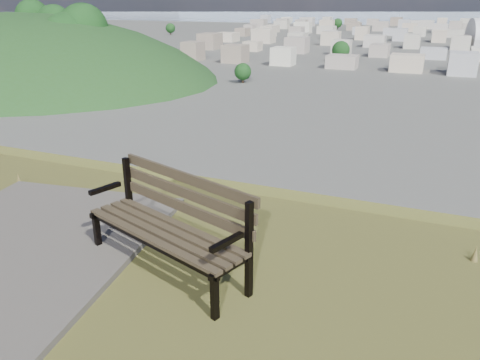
% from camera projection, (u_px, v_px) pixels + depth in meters
% --- Properties ---
extents(park_bench, '(2.00, 1.20, 1.00)m').
position_uv_depth(park_bench, '(172.00, 219.00, 4.73)').
color(park_bench, '#443927').
rests_on(park_bench, hilltop_mesa).
extents(gravel_patch, '(3.15, 4.12, 0.08)m').
position_uv_depth(gravel_patch, '(6.00, 258.00, 5.05)').
color(gravel_patch, '#5C5650').
rests_on(gravel_patch, hilltop_mesa).
extents(green_wooded_hill, '(178.91, 143.13, 89.46)m').
position_uv_depth(green_wooded_hill, '(18.00, 77.00, 174.96)').
color(green_wooded_hill, '#1F4419').
rests_on(green_wooded_hill, ground).
extents(city_blocks, '(395.00, 361.00, 7.00)m').
position_uv_depth(city_blocks, '(439.00, 32.00, 350.55)').
color(city_blocks, beige).
rests_on(city_blocks, ground).
extents(city_trees, '(406.52, 387.20, 9.98)m').
position_uv_depth(city_trees, '(393.00, 37.00, 294.51)').
color(city_trees, '#37271B').
rests_on(city_trees, ground).
extents(bay_water, '(2400.00, 700.00, 0.12)m').
position_uv_depth(bay_water, '(443.00, 16.00, 787.05)').
color(bay_water, '#92A3BA').
rests_on(bay_water, ground).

